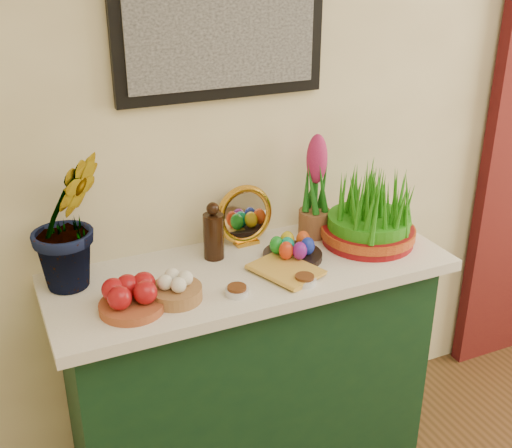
{
  "coord_description": "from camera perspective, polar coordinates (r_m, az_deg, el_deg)",
  "views": [
    {
      "loc": [
        -1.21,
        0.2,
        1.94
      ],
      "look_at": [
        -0.41,
        1.95,
        1.07
      ],
      "focal_mm": 45.0,
      "sensor_mm": 36.0,
      "label": 1
    }
  ],
  "objects": [
    {
      "name": "spice_dish_right",
      "position": [
        2.12,
        4.33,
        -4.98
      ],
      "size": [
        0.08,
        0.08,
        0.03
      ],
      "color": "silver",
      "rests_on": "tablecloth"
    },
    {
      "name": "hyacinth_green",
      "position": [
        2.08,
        -16.55,
        2.07
      ],
      "size": [
        0.36,
        0.32,
        0.6
      ],
      "primitive_type": "imported",
      "rotation": [
        0.0,
        0.0,
        0.26
      ],
      "color": "#1B6818",
      "rests_on": "tablecloth"
    },
    {
      "name": "hyacinth_pink",
      "position": [
        2.4,
        5.32,
        2.93
      ],
      "size": [
        0.12,
        0.12,
        0.4
      ],
      "color": "brown",
      "rests_on": "tablecloth"
    },
    {
      "name": "tablecloth",
      "position": [
        2.24,
        -0.53,
        -4.18
      ],
      "size": [
        1.4,
        0.55,
        0.04
      ],
      "primitive_type": "cube",
      "color": "white",
      "rests_on": "sideboard"
    },
    {
      "name": "sideboard",
      "position": [
        2.49,
        -0.49,
        -13.24
      ],
      "size": [
        1.3,
        0.45,
        0.85
      ],
      "primitive_type": "cube",
      "color": "#13351A",
      "rests_on": "ground"
    },
    {
      "name": "egg_plate",
      "position": [
        2.27,
        3.27,
        -2.31
      ],
      "size": [
        0.28,
        0.28,
        0.09
      ],
      "color": "black",
      "rests_on": "tablecloth"
    },
    {
      "name": "wheatgrass_sabzeh",
      "position": [
        2.39,
        10.06,
        1.14
      ],
      "size": [
        0.35,
        0.35,
        0.29
      ],
      "color": "maroon",
      "rests_on": "tablecloth"
    },
    {
      "name": "apple_bowl",
      "position": [
        2.0,
        -11.03,
        -6.48
      ],
      "size": [
        0.24,
        0.24,
        0.1
      ],
      "color": "#9C4726",
      "rests_on": "tablecloth"
    },
    {
      "name": "spice_dish_left",
      "position": [
        2.06,
        -1.7,
        -5.94
      ],
      "size": [
        0.08,
        0.08,
        0.03
      ],
      "color": "silver",
      "rests_on": "tablecloth"
    },
    {
      "name": "mirror",
      "position": [
        2.36,
        -1.01,
        0.74
      ],
      "size": [
        0.23,
        0.07,
        0.23
      ],
      "color": "gold",
      "rests_on": "tablecloth"
    },
    {
      "name": "garlic_basket",
      "position": [
        2.03,
        -7.15,
        -5.73
      ],
      "size": [
        0.2,
        0.2,
        0.09
      ],
      "color": "#A87743",
      "rests_on": "tablecloth"
    },
    {
      "name": "vinegar_cruet",
      "position": [
        2.26,
        -3.8,
        -0.87
      ],
      "size": [
        0.07,
        0.07,
        0.21
      ],
      "color": "black",
      "rests_on": "tablecloth"
    },
    {
      "name": "book",
      "position": [
        2.13,
        1.09,
        -4.83
      ],
      "size": [
        0.22,
        0.26,
        0.03
      ],
      "primitive_type": "imported",
      "rotation": [
        0.0,
        0.0,
        0.35
      ],
      "color": "gold",
      "rests_on": "tablecloth"
    }
  ]
}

